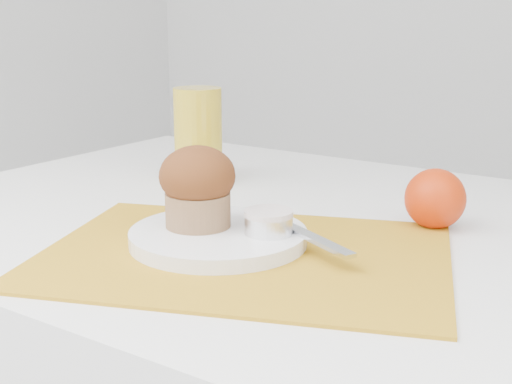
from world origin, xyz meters
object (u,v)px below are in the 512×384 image
Objects in this scene: orange at (435,199)px; plate at (218,237)px; muffin at (198,186)px; juice_glass at (198,136)px.

plate is at bearing -130.71° from orange.
orange reaches higher than plate.
muffin is (-0.03, -0.00, 0.06)m from plate.
muffin reaches higher than plate.
plate is 0.07m from muffin.
orange is 0.31m from muffin.
plate is 2.13× the size of muffin.
plate is 1.37× the size of juice_glass.
juice_glass reaches higher than muffin.
muffin is (-0.21, -0.22, 0.03)m from orange.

